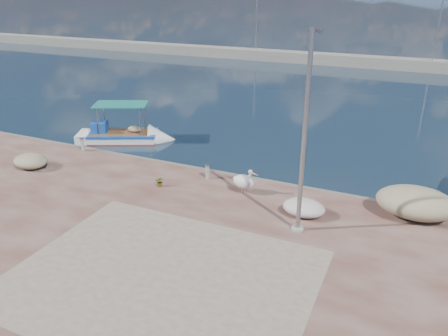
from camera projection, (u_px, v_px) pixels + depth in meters
ground at (182, 236)px, 16.30m from camera, size 1400.00×1400.00×0.00m
quay_patch at (162, 277)px, 13.21m from camera, size 9.00×7.00×0.01m
breakwater at (355, 61)px, 49.65m from camera, size 120.00×2.20×7.50m
boat_left at (123, 137)px, 26.11m from camera, size 5.77×3.96×2.65m
pelican at (244, 181)px, 18.31m from camera, size 1.22×0.73×1.16m
lamp_post at (304, 144)px, 14.50m from camera, size 0.44×0.96×7.00m
bollard_near at (207, 171)px, 19.76m from camera, size 0.23×0.23×0.70m
bollard_far at (82, 144)px, 23.07m from camera, size 0.24×0.24×0.72m
potted_plant at (160, 182)px, 19.05m from camera, size 0.50×0.47×0.45m
net_pile_c at (416, 203)px, 16.47m from camera, size 2.91×2.08×1.14m
net_pile_b at (30, 161)px, 20.97m from camera, size 1.72×1.34×0.67m
net_pile_d at (304, 208)px, 16.67m from camera, size 1.63×1.22×0.61m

